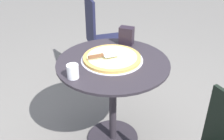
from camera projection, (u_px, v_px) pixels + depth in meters
ground_plane at (113, 138)px, 2.25m from camera, size 10.00×10.00×0.00m
patio_table at (113, 84)px, 1.97m from camera, size 0.80×0.80×0.74m
pizza_on_tray at (112, 58)px, 1.89m from camera, size 0.44×0.44×0.04m
pizza_server at (103, 55)px, 1.85m from camera, size 0.20×0.16×0.02m
drinking_cup at (73, 71)px, 1.67m from camera, size 0.08×0.08×0.09m
napkin_dispenser at (126, 36)px, 2.09m from camera, size 0.12×0.08×0.14m
patio_chair_far at (100, 35)px, 2.78m from camera, size 0.50×0.50×0.94m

